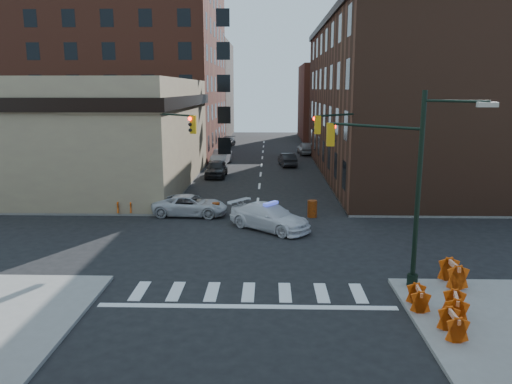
# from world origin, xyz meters

# --- Properties ---
(ground) EXTENTS (140.00, 140.00, 0.00)m
(ground) POSITION_xyz_m (0.00, 0.00, 0.00)
(ground) COLOR black
(ground) RESTS_ON ground
(sidewalk_nw) EXTENTS (34.00, 54.50, 0.15)m
(sidewalk_nw) POSITION_xyz_m (-23.00, 32.75, 0.07)
(sidewalk_nw) COLOR gray
(sidewalk_nw) RESTS_ON ground
(sidewalk_ne) EXTENTS (34.00, 54.50, 0.15)m
(sidewalk_ne) POSITION_xyz_m (23.00, 32.75, 0.07)
(sidewalk_ne) COLOR gray
(sidewalk_ne) RESTS_ON ground
(bank_building) EXTENTS (22.00, 22.00, 9.00)m
(bank_building) POSITION_xyz_m (-17.00, 16.50, 4.50)
(bank_building) COLOR #948561
(bank_building) RESTS_ON ground
(apartment_block) EXTENTS (25.00, 25.00, 24.00)m
(apartment_block) POSITION_xyz_m (-18.50, 40.00, 12.00)
(apartment_block) COLOR brown
(apartment_block) RESTS_ON ground
(commercial_row_ne) EXTENTS (14.00, 34.00, 14.00)m
(commercial_row_ne) POSITION_xyz_m (13.00, 22.50, 7.00)
(commercial_row_ne) COLOR #4B2C1E
(commercial_row_ne) RESTS_ON ground
(filler_nw) EXTENTS (20.00, 18.00, 16.00)m
(filler_nw) POSITION_xyz_m (-16.00, 62.00, 8.00)
(filler_nw) COLOR brown
(filler_nw) RESTS_ON ground
(filler_ne) EXTENTS (16.00, 16.00, 12.00)m
(filler_ne) POSITION_xyz_m (14.00, 58.00, 6.00)
(filler_ne) COLOR brown
(filler_ne) RESTS_ON ground
(signal_pole_se) EXTENTS (5.40, 5.27, 8.00)m
(signal_pole_se) POSITION_xyz_m (6.04, -5.52, 4.61)
(signal_pole_se) COLOR black
(signal_pole_se) RESTS_ON sidewalk_se
(signal_pole_nw) EXTENTS (3.58, 3.67, 8.00)m
(signal_pole_nw) POSITION_xyz_m (-5.85, 5.34, 4.34)
(signal_pole_nw) COLOR black
(signal_pole_nw) RESTS_ON sidewalk_nw
(signal_pole_ne) EXTENTS (3.67, 3.58, 8.00)m
(signal_pole_ne) POSITION_xyz_m (5.84, 5.35, 4.34)
(signal_pole_ne) COLOR black
(signal_pole_ne) RESTS_ON sidewalk_ne
(tree_ne_near) EXTENTS (3.00, 3.00, 4.85)m
(tree_ne_near) POSITION_xyz_m (7.50, 26.00, 3.49)
(tree_ne_near) COLOR black
(tree_ne_near) RESTS_ON sidewalk_ne
(tree_ne_far) EXTENTS (3.00, 3.00, 4.85)m
(tree_ne_far) POSITION_xyz_m (7.50, 34.00, 3.49)
(tree_ne_far) COLOR black
(tree_ne_far) RESTS_ON sidewalk_ne
(police_car) EXTENTS (5.41, 4.95, 1.52)m
(police_car) POSITION_xyz_m (0.87, 2.59, 0.76)
(police_car) COLOR white
(police_car) RESTS_ON ground
(pickup) EXTENTS (5.00, 2.54, 1.36)m
(pickup) POSITION_xyz_m (-4.35, 5.80, 0.68)
(pickup) COLOR silver
(pickup) RESTS_ON ground
(parked_car_wnear) EXTENTS (1.95, 4.65, 1.57)m
(parked_car_wnear) POSITION_xyz_m (-4.17, 20.52, 0.79)
(parked_car_wnear) COLOR black
(parked_car_wnear) RESTS_ON ground
(parked_car_wfar) EXTENTS (2.13, 4.95, 1.58)m
(parked_car_wfar) POSITION_xyz_m (-4.47, 28.78, 0.79)
(parked_car_wfar) COLOR #95979E
(parked_car_wfar) RESTS_ON ground
(parked_car_wdeep) EXTENTS (2.45, 4.89, 1.36)m
(parked_car_wdeep) POSITION_xyz_m (-5.30, 45.93, 0.68)
(parked_car_wdeep) COLOR black
(parked_car_wdeep) RESTS_ON ground
(parked_car_enear) EXTENTS (2.04, 4.40, 1.40)m
(parked_car_enear) POSITION_xyz_m (2.80, 27.57, 0.70)
(parked_car_enear) COLOR black
(parked_car_enear) RESTS_ON ground
(parked_car_efar) EXTENTS (2.18, 4.84, 1.61)m
(parked_car_efar) POSITION_xyz_m (5.50, 37.37, 0.81)
(parked_car_efar) COLOR gray
(parked_car_efar) RESTS_ON ground
(pedestrian_a) EXTENTS (0.69, 0.65, 1.59)m
(pedestrian_a) POSITION_xyz_m (-10.00, 8.41, 0.95)
(pedestrian_a) COLOR black
(pedestrian_a) RESTS_ON sidewalk_nw
(pedestrian_b) EXTENTS (1.03, 0.87, 1.85)m
(pedestrian_b) POSITION_xyz_m (-9.48, 6.43, 1.07)
(pedestrian_b) COLOR black
(pedestrian_b) RESTS_ON sidewalk_nw
(pedestrian_c) EXTENTS (1.06, 0.68, 1.67)m
(pedestrian_c) POSITION_xyz_m (-10.53, 6.47, 0.99)
(pedestrian_c) COLOR black
(pedestrian_c) RESTS_ON sidewalk_nw
(barrel_road) EXTENTS (0.73, 0.73, 1.10)m
(barrel_road) POSITION_xyz_m (3.64, 5.57, 0.55)
(barrel_road) COLOR #D5480A
(barrel_road) RESTS_ON ground
(barrel_bank) EXTENTS (0.61, 0.61, 0.91)m
(barrel_bank) POSITION_xyz_m (-2.64, 5.60, 0.46)
(barrel_bank) COLOR #E33D0A
(barrel_bank) RESTS_ON ground
(barricade_se_a) EXTENTS (0.69, 1.34, 1.00)m
(barricade_se_a) POSITION_xyz_m (8.50, -6.19, 0.65)
(barricade_se_a) COLOR red
(barricade_se_a) RESTS_ON sidewalk_se
(barricade_se_b) EXTENTS (0.89, 1.33, 0.91)m
(barricade_se_b) POSITION_xyz_m (7.46, -9.33, 0.60)
(barricade_se_b) COLOR red
(barricade_se_b) RESTS_ON sidewalk_se
(barricade_se_c) EXTENTS (0.63, 1.12, 0.81)m
(barricade_se_c) POSITION_xyz_m (6.40, -8.50, 0.56)
(barricade_se_c) COLOR red
(barricade_se_c) RESTS_ON sidewalk_se
(barricade_se_d) EXTENTS (0.56, 1.12, 0.84)m
(barricade_se_d) POSITION_xyz_m (6.91, -10.65, 0.57)
(barricade_se_d) COLOR #E65A0A
(barricade_se_d) RESTS_ON sidewalk_se
(barricade_nw_a) EXTENTS (1.16, 0.64, 0.84)m
(barricade_nw_a) POSITION_xyz_m (-8.65, 5.70, 0.57)
(barricade_nw_a) COLOR #CB6709
(barricade_nw_a) RESTS_ON sidewalk_nw
(barricade_nw_b) EXTENTS (1.22, 0.65, 0.90)m
(barricade_nw_b) POSITION_xyz_m (-11.98, 8.00, 0.60)
(barricade_nw_b) COLOR orange
(barricade_nw_b) RESTS_ON sidewalk_nw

